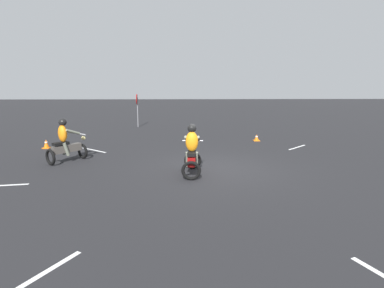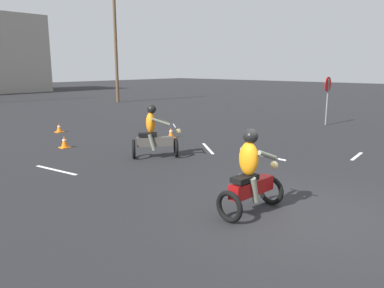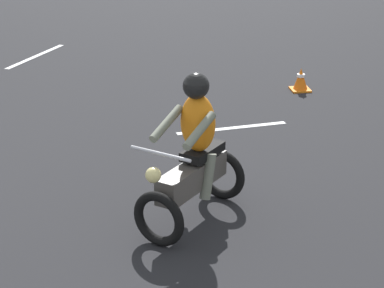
# 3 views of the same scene
# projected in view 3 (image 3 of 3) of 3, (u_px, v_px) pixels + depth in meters

# --- Properties ---
(motorcycle_rider_background) EXTENTS (1.46, 1.36, 1.66)m
(motorcycle_rider_background) POSITION_uv_depth(u_px,v_px,m) (194.00, 158.00, 7.98)
(motorcycle_rider_background) COLOR black
(motorcycle_rider_background) RESTS_ON ground
(traffic_cone_far_center) EXTENTS (0.32, 0.32, 0.38)m
(traffic_cone_far_center) POSITION_uv_depth(u_px,v_px,m) (301.00, 80.00, 12.53)
(traffic_cone_far_center) COLOR orange
(traffic_cone_far_center) RESTS_ON ground
(lane_stripe_n) EXTENTS (0.34, 1.67, 0.01)m
(lane_stripe_n) POSITION_uv_depth(u_px,v_px,m) (232.00, 128.00, 10.90)
(lane_stripe_n) COLOR silver
(lane_stripe_n) RESTS_ON ground
(lane_stripe_nw) EXTENTS (1.73, 1.06, 0.01)m
(lane_stripe_nw) POSITION_uv_depth(u_px,v_px,m) (36.00, 56.00, 14.62)
(lane_stripe_nw) COLOR silver
(lane_stripe_nw) RESTS_ON ground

